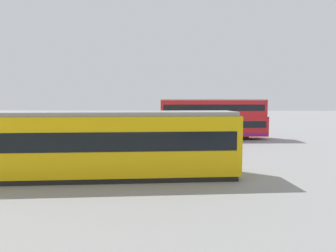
{
  "coord_description": "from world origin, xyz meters",
  "views": [
    {
      "loc": [
        0.32,
        28.11,
        3.86
      ],
      "look_at": [
        1.17,
        4.3,
        1.78
      ],
      "focal_mm": 32.11,
      "sensor_mm": 36.0,
      "label": 1
    }
  ],
  "objects": [
    {
      "name": "ground_plane",
      "position": [
        0.0,
        0.0,
        0.0
      ],
      "size": [
        160.0,
        160.0,
        0.0
      ],
      "primitive_type": "plane",
      "color": "gray"
    },
    {
      "name": "double_decker_bus",
      "position": [
        -2.97,
        -1.53,
        2.01
      ],
      "size": [
        10.6,
        3.11,
        3.93
      ],
      "color": "red",
      "rests_on": "ground"
    },
    {
      "name": "tram_yellow",
      "position": [
        4.28,
        13.61,
        1.71
      ],
      "size": [
        13.89,
        3.97,
        3.29
      ],
      "color": "#E5B70C",
      "rests_on": "ground"
    },
    {
      "name": "pedestrian_near_railing",
      "position": [
        3.57,
        4.72,
        0.9
      ],
      "size": [
        0.41,
        0.41,
        1.57
      ],
      "color": "#4C3F2D",
      "rests_on": "ground"
    },
    {
      "name": "pedestrian_crossing",
      "position": [
        1.26,
        8.92,
        1.02
      ],
      "size": [
        0.43,
        0.43,
        1.76
      ],
      "color": "#33384C",
      "rests_on": "ground"
    },
    {
      "name": "pedestrian_railing",
      "position": [
        4.14,
        4.43,
        0.75
      ],
      "size": [
        9.0,
        1.04,
        1.08
      ],
      "color": "gray",
      "rests_on": "ground"
    },
    {
      "name": "info_sign",
      "position": [
        9.95,
        5.16,
        1.66
      ],
      "size": [
        1.12,
        0.21,
        2.4
      ],
      "color": "slate",
      "rests_on": "ground"
    }
  ]
}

